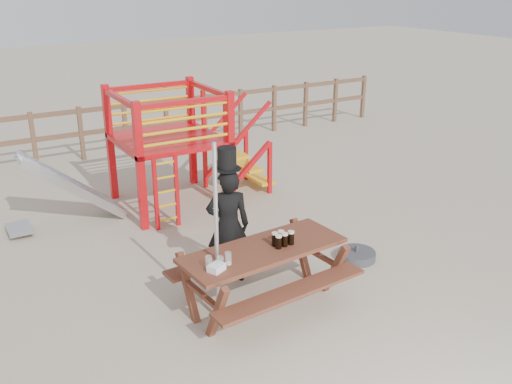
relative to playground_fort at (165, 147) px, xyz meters
name	(u,v)px	position (x,y,z in m)	size (l,w,h in m)	color
ground	(265,297)	(-0.12, -3.58, -1.07)	(60.00, 60.00, 0.00)	tan
back_fence	(103,125)	(-0.12, 3.42, -0.34)	(15.09, 0.09, 1.20)	brown
playground_fort	(165,147)	(0.00, 0.00, 0.00)	(4.71, 1.84, 2.10)	red
picnic_table	(263,269)	(-0.23, -3.72, -0.57)	(2.16, 1.58, 0.79)	brown
man_with_hat	(228,223)	(-0.30, -2.92, -0.24)	(0.67, 0.56, 1.86)	black
metal_pole	(217,236)	(-0.85, -3.71, 0.03)	(0.05, 0.05, 2.21)	#B2B2B7
parasol_base	(357,255)	(1.57, -3.36, -1.01)	(0.55, 0.55, 0.23)	#39393E
paper_bag	(216,268)	(-0.98, -3.94, -0.24)	(0.18, 0.14, 0.08)	white
stout_pints	(282,239)	(0.00, -3.78, -0.19)	(0.27, 0.17, 0.17)	black
empty_glasses	(219,262)	(-0.91, -3.88, -0.21)	(0.31, 0.16, 0.15)	silver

